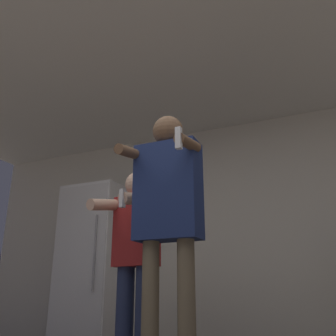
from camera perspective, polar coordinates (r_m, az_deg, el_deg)
wall_back at (r=4.41m, az=9.51°, el=-9.22°), size 7.00×0.06×2.55m
ceiling_slab at (r=3.61m, az=2.33°, el=15.11°), size 7.00×3.30×0.05m
refrigerator at (r=4.73m, az=-11.19°, el=-14.03°), size 0.73×0.67×1.85m
person_woman_foreground at (r=2.54m, az=-0.05°, el=-6.20°), size 0.50×0.45×1.80m
person_man_side at (r=3.14m, az=-5.08°, el=-12.63°), size 0.51×0.56×1.58m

